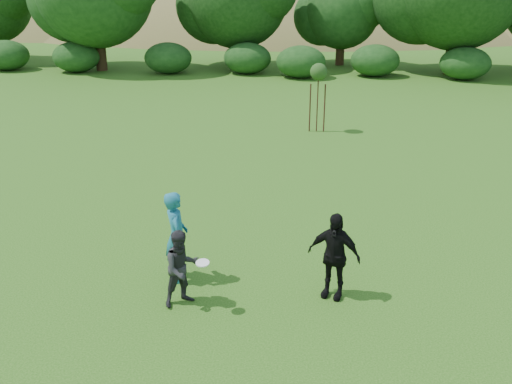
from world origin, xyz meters
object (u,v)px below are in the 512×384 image
player_teal (177,236)px  player_black (334,256)px  sapling (319,74)px  player_grey (182,268)px

player_teal → player_black: 3.39m
player_black → player_teal: bearing=-168.0°
player_black → sapling: bearing=110.0°
player_grey → player_black: bearing=-26.1°
player_teal → player_black: size_ratio=1.09×
player_grey → sapling: 13.95m
player_teal → sapling: (2.95, 12.62, 1.39)m
player_black → sapling: size_ratio=0.66×
player_grey → player_black: (3.03, 0.62, 0.13)m
player_teal → sapling: bearing=-35.5°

